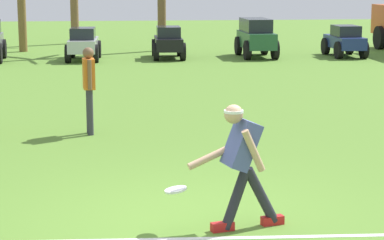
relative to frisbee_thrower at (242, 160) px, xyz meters
The scene contains 9 objects.
ground_plane 1.03m from the frisbee_thrower, 148.12° to the left, with size 80.00×80.00×0.00m, color #56812D.
field_line_paint 1.01m from the frisbee_thrower, 152.97° to the right, with size 27.81×0.08×0.01m, color white.
frisbee_thrower is the anchor object (origin of this frame).
frisbee_in_flight 0.80m from the frisbee_thrower, behind, with size 0.28×0.28×0.06m.
teammate_near_sideline 5.67m from the frisbee_thrower, 108.78° to the left, with size 0.24×0.50×1.56m.
parked_car_slot_c 17.71m from the frisbee_thrower, 97.69° to the left, with size 1.16×2.23×1.10m.
parked_car_slot_d 17.86m from the frisbee_thrower, 88.31° to the left, with size 1.13×2.22×1.10m.
parked_car_slot_e 18.31m from the frisbee_thrower, 78.60° to the left, with size 1.18×2.42×1.34m.
parked_car_slot_f 19.00m from the frisbee_thrower, 69.16° to the left, with size 1.11×2.21×1.10m.
Camera 1 is at (-0.85, -8.26, 2.79)m, focal length 70.00 mm.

